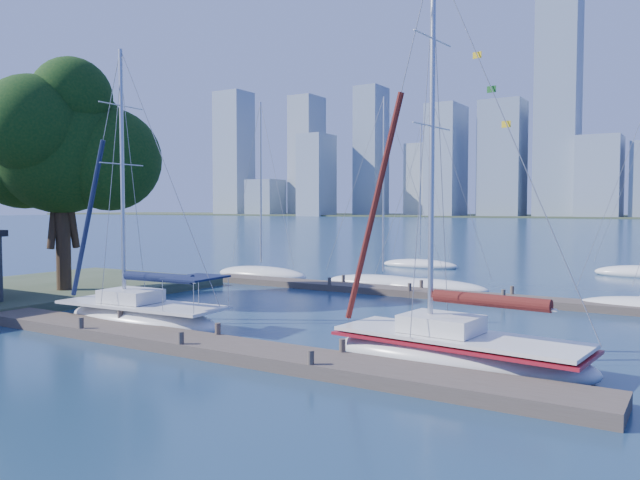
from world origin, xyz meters
The scene contains 10 objects.
ground centered at (0.00, 0.00, 0.00)m, with size 700.00×700.00×0.00m, color #17344A.
near_dock centered at (0.00, 0.00, 0.20)m, with size 26.00×2.00×0.40m, color #493E35.
far_dock centered at (2.00, 16.00, 0.18)m, with size 30.00×1.80×0.36m, color #493E35.
tree centered at (-14.20, 5.07, 8.21)m, with size 9.53×8.67×12.32m.
sailboat_navy centered at (-5.03, 2.00, 0.93)m, with size 8.08×3.06×11.79m.
sailboat_maroon centered at (8.06, 2.63, 1.04)m, with size 8.37×3.46×13.11m.
bg_boat_0 centered at (-11.44, 18.51, 0.27)m, with size 7.56×4.38×12.33m.
bg_boat_1 centered at (-2.28, 18.69, 0.24)m, with size 7.77×3.21×11.81m.
bg_boat_2 centered at (0.94, 18.43, 0.23)m, with size 7.06×3.03×11.15m.
bg_boat_6 centered at (-5.14, 31.31, 0.24)m, with size 6.61×4.09×11.81m.
Camera 1 is at (14.36, -15.53, 4.83)m, focal length 35.00 mm.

